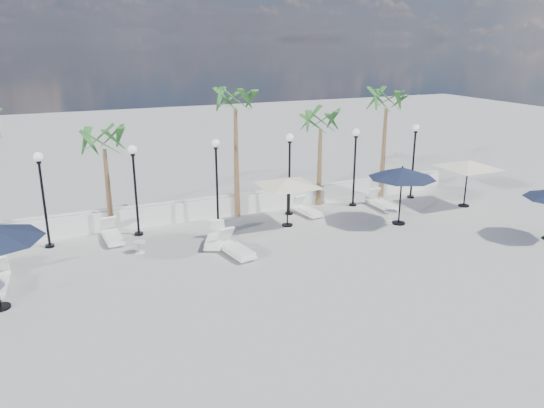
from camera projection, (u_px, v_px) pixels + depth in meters
name	position (u px, v px, depth m)	size (l,w,h in m)	color
ground	(277.00, 282.00, 18.01)	(100.00, 100.00, 0.00)	#9A9A95
balustrade	(211.00, 208.00, 24.45)	(26.00, 0.30, 1.01)	silver
lamppost_1	(42.00, 187.00, 20.33)	(0.36, 0.36, 3.84)	black
lamppost_2	(135.00, 178.00, 21.65)	(0.36, 0.36, 3.84)	black
lamppost_3	(216.00, 170.00, 22.97)	(0.36, 0.36, 3.84)	black
lamppost_4	(290.00, 163.00, 24.29)	(0.36, 0.36, 3.84)	black
lamppost_5	(355.00, 156.00, 25.61)	(0.36, 0.36, 3.84)	black
lamppost_6	(414.00, 151.00, 26.93)	(0.36, 0.36, 3.84)	black
palm_1	(104.00, 146.00, 21.60)	(2.60, 2.60, 4.70)	brown
palm_2	(235.00, 105.00, 23.35)	(2.60, 2.60, 6.10)	brown
palm_3	(321.00, 126.00, 25.31)	(2.60, 2.60, 4.90)	brown
palm_4	(386.00, 106.00, 26.48)	(2.60, 2.60, 5.70)	brown
lounger_2	(112.00, 235.00, 21.65)	(0.75, 2.03, 0.75)	white
lounger_3	(215.00, 238.00, 21.31)	(1.39, 2.08, 0.75)	white
lounger_4	(235.00, 248.00, 20.25)	(1.05, 2.20, 0.79)	white
lounger_5	(382.00, 203.00, 25.89)	(0.67, 2.01, 0.75)	white
lounger_6	(307.00, 210.00, 24.93)	(0.84, 1.90, 0.69)	white
side_table_1	(139.00, 246.00, 20.41)	(0.48, 0.48, 0.47)	white
side_table_2	(390.00, 215.00, 23.81)	(0.57, 0.57, 0.55)	white
parasol_navy_mid	(402.00, 173.00, 23.05)	(2.96, 2.96, 2.65)	black
parasol_cream_sq_a	(288.00, 178.00, 22.86)	(4.76, 4.76, 2.34)	black
parasol_cream_sq_b	(469.00, 161.00, 25.56)	(4.97, 4.97, 2.49)	black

